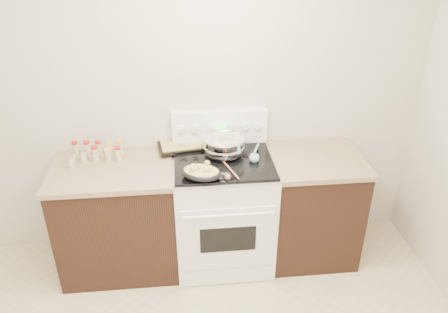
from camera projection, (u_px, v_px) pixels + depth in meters
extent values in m
cube|color=beige|center=(174.00, 94.00, 3.39)|extent=(4.00, 0.05, 2.70)
cube|color=black|center=(120.00, 220.00, 3.48)|extent=(0.90, 0.64, 0.88)
cube|color=brown|center=(113.00, 170.00, 3.26)|extent=(0.93, 0.67, 0.04)
cube|color=black|center=(311.00, 208.00, 3.62)|extent=(0.70, 0.64, 0.88)
cube|color=brown|center=(316.00, 160.00, 3.40)|extent=(0.73, 0.67, 0.04)
cube|color=white|center=(223.00, 212.00, 3.53)|extent=(0.76, 0.66, 0.92)
cube|color=white|center=(228.00, 239.00, 3.24)|extent=(0.70, 0.01, 0.55)
cube|color=black|center=(228.00, 240.00, 3.24)|extent=(0.42, 0.01, 0.22)
cylinder|color=white|center=(229.00, 215.00, 3.09)|extent=(0.65, 0.02, 0.02)
cube|color=white|center=(228.00, 276.00, 3.42)|extent=(0.70, 0.01, 0.14)
cube|color=silver|center=(223.00, 162.00, 3.31)|extent=(0.78, 0.68, 0.01)
cube|color=black|center=(223.00, 161.00, 3.31)|extent=(0.74, 0.64, 0.01)
cube|color=white|center=(220.00, 127.00, 3.49)|extent=(0.76, 0.07, 0.28)
cylinder|color=white|center=(182.00, 129.00, 3.42)|extent=(0.06, 0.02, 0.06)
cylinder|color=white|center=(195.00, 129.00, 3.43)|extent=(0.06, 0.02, 0.06)
cylinder|color=white|center=(245.00, 127.00, 3.46)|extent=(0.06, 0.02, 0.06)
cylinder|color=white|center=(258.00, 126.00, 3.47)|extent=(0.06, 0.02, 0.06)
cube|color=#19E533|center=(220.00, 128.00, 3.45)|extent=(0.09, 0.00, 0.04)
cube|color=silver|center=(210.00, 128.00, 3.44)|extent=(0.05, 0.00, 0.05)
cube|color=silver|center=(230.00, 127.00, 3.46)|extent=(0.05, 0.00, 0.05)
ellipsoid|color=silver|center=(224.00, 147.00, 3.35)|extent=(0.33, 0.33, 0.19)
cylinder|color=silver|center=(224.00, 154.00, 3.37)|extent=(0.18, 0.18, 0.01)
torus|color=silver|center=(224.00, 138.00, 3.31)|extent=(0.33, 0.33, 0.02)
cylinder|color=silver|center=(224.00, 145.00, 3.34)|extent=(0.31, 0.31, 0.11)
cylinder|color=brown|center=(224.00, 140.00, 3.32)|extent=(0.29, 0.29, 0.00)
cube|color=beige|center=(233.00, 140.00, 3.30)|extent=(0.04, 0.04, 0.03)
cube|color=beige|center=(217.00, 135.00, 3.37)|extent=(0.03, 0.03, 0.02)
cube|color=beige|center=(218.00, 133.00, 3.41)|extent=(0.04, 0.04, 0.03)
cube|color=beige|center=(224.00, 137.00, 3.34)|extent=(0.03, 0.03, 0.02)
cube|color=beige|center=(222.00, 141.00, 3.28)|extent=(0.03, 0.03, 0.02)
cube|color=beige|center=(237.00, 134.00, 3.38)|extent=(0.04, 0.04, 0.03)
cube|color=beige|center=(235.00, 143.00, 3.25)|extent=(0.04, 0.04, 0.03)
cube|color=beige|center=(223.00, 134.00, 3.39)|extent=(0.02, 0.02, 0.02)
cube|color=beige|center=(221.00, 146.00, 3.21)|extent=(0.02, 0.02, 0.02)
cube|color=beige|center=(238.00, 136.00, 3.36)|extent=(0.02, 0.02, 0.02)
cube|color=beige|center=(226.00, 143.00, 3.26)|extent=(0.03, 0.03, 0.02)
cube|color=beige|center=(227.00, 138.00, 3.33)|extent=(0.03, 0.03, 0.02)
cube|color=beige|center=(232.00, 135.00, 3.37)|extent=(0.04, 0.04, 0.02)
cube|color=beige|center=(217.00, 142.00, 3.26)|extent=(0.03, 0.03, 0.02)
cube|color=beige|center=(221.00, 133.00, 3.40)|extent=(0.03, 0.03, 0.02)
cube|color=beige|center=(216.00, 145.00, 3.23)|extent=(0.03, 0.03, 0.02)
cube|color=beige|center=(216.00, 145.00, 3.22)|extent=(0.04, 0.04, 0.02)
ellipsoid|color=black|center=(201.00, 173.00, 3.06)|extent=(0.35, 0.30, 0.08)
ellipsoid|color=tan|center=(201.00, 171.00, 3.05)|extent=(0.31, 0.27, 0.06)
sphere|color=tan|center=(197.00, 168.00, 3.02)|extent=(0.04, 0.04, 0.04)
sphere|color=tan|center=(193.00, 169.00, 3.01)|extent=(0.05, 0.05, 0.05)
sphere|color=tan|center=(207.00, 170.00, 3.00)|extent=(0.05, 0.05, 0.05)
sphere|color=tan|center=(194.00, 168.00, 3.02)|extent=(0.05, 0.05, 0.05)
sphere|color=tan|center=(207.00, 169.00, 3.01)|extent=(0.04, 0.04, 0.04)
sphere|color=tan|center=(207.00, 163.00, 3.08)|extent=(0.04, 0.04, 0.04)
sphere|color=tan|center=(193.00, 166.00, 3.05)|extent=(0.04, 0.04, 0.04)
sphere|color=tan|center=(206.00, 168.00, 3.02)|extent=(0.05, 0.05, 0.05)
cube|color=black|center=(186.00, 144.00, 3.52)|extent=(0.48, 0.37, 0.02)
cube|color=tan|center=(185.00, 142.00, 3.51)|extent=(0.43, 0.32, 0.02)
sphere|color=tan|center=(201.00, 145.00, 3.44)|extent=(0.04, 0.04, 0.04)
sphere|color=tan|center=(171.00, 145.00, 3.44)|extent=(0.04, 0.04, 0.04)
sphere|color=tan|center=(187.00, 146.00, 3.43)|extent=(0.04, 0.04, 0.04)
sphere|color=tan|center=(197.00, 137.00, 3.57)|extent=(0.03, 0.03, 0.03)
sphere|color=tan|center=(174.00, 142.00, 3.50)|extent=(0.04, 0.04, 0.04)
sphere|color=tan|center=(180.00, 145.00, 3.45)|extent=(0.04, 0.04, 0.04)
sphere|color=tan|center=(182.00, 136.00, 3.58)|extent=(0.04, 0.04, 0.04)
sphere|color=tan|center=(202.00, 137.00, 3.57)|extent=(0.04, 0.04, 0.04)
sphere|color=tan|center=(201.00, 144.00, 3.47)|extent=(0.03, 0.03, 0.03)
sphere|color=tan|center=(189.00, 141.00, 3.52)|extent=(0.05, 0.05, 0.05)
cylinder|color=#A66B4C|center=(231.00, 170.00, 3.16)|extent=(0.10, 0.27, 0.01)
sphere|color=#A66B4C|center=(228.00, 177.00, 3.06)|extent=(0.04, 0.04, 0.04)
sphere|color=#84BCC5|center=(254.00, 158.00, 3.27)|extent=(0.08, 0.08, 0.08)
cylinder|color=#84BCC5|center=(256.00, 148.00, 3.35)|extent=(0.09, 0.24, 0.07)
cylinder|color=#BFB28C|center=(76.00, 150.00, 3.38)|extent=(0.04, 0.04, 0.11)
cylinder|color=#B21414|center=(74.00, 143.00, 3.35)|extent=(0.05, 0.05, 0.02)
cylinder|color=#BFB28C|center=(87.00, 150.00, 3.38)|extent=(0.04, 0.04, 0.11)
cylinder|color=#B21414|center=(86.00, 143.00, 3.35)|extent=(0.05, 0.05, 0.02)
cylinder|color=#BFB28C|center=(99.00, 149.00, 3.39)|extent=(0.04, 0.04, 0.11)
cylinder|color=#B21414|center=(98.00, 142.00, 3.36)|extent=(0.04, 0.04, 0.02)
cylinder|color=#BFB28C|center=(110.00, 151.00, 3.39)|extent=(0.04, 0.04, 0.09)
cylinder|color=gold|center=(109.00, 144.00, 3.37)|extent=(0.05, 0.05, 0.02)
cylinder|color=#BFB28C|center=(121.00, 149.00, 3.39)|extent=(0.04, 0.04, 0.11)
cylinder|color=gold|center=(120.00, 141.00, 3.36)|extent=(0.05, 0.05, 0.02)
cylinder|color=#BFB28C|center=(73.00, 158.00, 3.29)|extent=(0.04, 0.04, 0.09)
cylinder|color=#B2B2B7|center=(72.00, 152.00, 3.27)|extent=(0.05, 0.05, 0.02)
cylinder|color=#BFB28C|center=(83.00, 157.00, 3.30)|extent=(0.05, 0.05, 0.09)
cylinder|color=#B2B2B7|center=(82.00, 150.00, 3.27)|extent=(0.05, 0.05, 0.02)
cylinder|color=#BFB28C|center=(95.00, 155.00, 3.31)|extent=(0.05, 0.05, 0.11)
cylinder|color=#B21414|center=(94.00, 147.00, 3.28)|extent=(0.05, 0.05, 0.02)
cylinder|color=#BFB28C|center=(108.00, 156.00, 3.31)|extent=(0.04, 0.04, 0.09)
cylinder|color=gold|center=(107.00, 150.00, 3.29)|extent=(0.05, 0.05, 0.02)
cylinder|color=#BFB28C|center=(118.00, 155.00, 3.31)|extent=(0.04, 0.04, 0.10)
cylinder|color=#B21414|center=(117.00, 148.00, 3.29)|extent=(0.04, 0.04, 0.02)
cylinder|color=#BFB28C|center=(71.00, 162.00, 3.22)|extent=(0.05, 0.05, 0.10)
cylinder|color=#B2B2B7|center=(69.00, 155.00, 3.19)|extent=(0.05, 0.05, 0.02)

